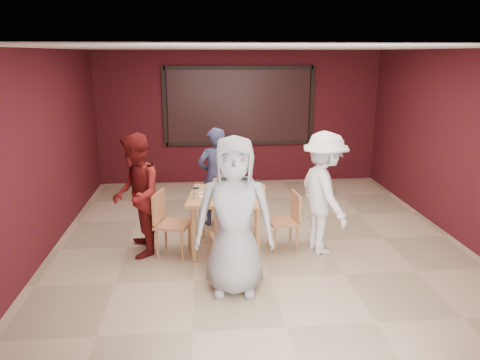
{
  "coord_description": "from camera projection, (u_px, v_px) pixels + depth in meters",
  "views": [
    {
      "loc": [
        -0.84,
        -6.44,
        2.74
      ],
      "look_at": [
        -0.3,
        -0.22,
        1.04
      ],
      "focal_mm": 35.0,
      "sensor_mm": 36.0,
      "label": 1
    }
  ],
  "objects": [
    {
      "name": "chair_back",
      "position": [
        229.0,
        200.0,
        7.35
      ],
      "size": [
        0.49,
        0.49,
        0.88
      ],
      "color": "#C2744B",
      "rests_on": "floor"
    },
    {
      "name": "diner_back",
      "position": [
        215.0,
        177.0,
        7.56
      ],
      "size": [
        0.68,
        0.55,
        1.6
      ],
      "primitive_type": "imported",
      "rotation": [
        0.0,
        0.0,
        3.46
      ],
      "color": "#2D3050",
      "rests_on": "floor"
    },
    {
      "name": "diner_front",
      "position": [
        234.0,
        216.0,
        5.33
      ],
      "size": [
        0.96,
        0.67,
        1.87
      ],
      "primitive_type": "imported",
      "rotation": [
        0.0,
        0.0,
        -0.08
      ],
      "color": "#999999",
      "rests_on": "floor"
    },
    {
      "name": "chair_front",
      "position": [
        230.0,
        233.0,
        5.93
      ],
      "size": [
        0.52,
        0.52,
        0.93
      ],
      "color": "#C2744B",
      "rests_on": "floor"
    },
    {
      "name": "floor",
      "position": [
        259.0,
        243.0,
        6.98
      ],
      "size": [
        7.0,
        7.0,
        0.0
      ],
      "primitive_type": "plane",
      "color": "tan",
      "rests_on": "ground"
    },
    {
      "name": "chair_left",
      "position": [
        168.0,
        220.0,
        6.45
      ],
      "size": [
        0.54,
        0.54,
        0.9
      ],
      "color": "#C2744B",
      "rests_on": "floor"
    },
    {
      "name": "window_blinds",
      "position": [
        239.0,
        106.0,
        9.86
      ],
      "size": [
        3.0,
        0.02,
        1.5
      ],
      "primitive_type": "cube",
      "color": "black"
    },
    {
      "name": "dining_table",
      "position": [
        227.0,
        202.0,
        6.53
      ],
      "size": [
        1.18,
        1.18,
        0.98
      ],
      "color": "tan",
      "rests_on": "floor"
    },
    {
      "name": "diner_right",
      "position": [
        324.0,
        193.0,
        6.47
      ],
      "size": [
        0.85,
        1.22,
        1.72
      ],
      "primitive_type": "imported",
      "rotation": [
        0.0,
        0.0,
        1.77
      ],
      "color": "white",
      "rests_on": "floor"
    },
    {
      "name": "diner_left",
      "position": [
        136.0,
        195.0,
        6.39
      ],
      "size": [
        0.74,
        0.9,
        1.71
      ],
      "primitive_type": "imported",
      "rotation": [
        0.0,
        0.0,
        -1.45
      ],
      "color": "maroon",
      "rests_on": "floor"
    },
    {
      "name": "chair_right",
      "position": [
        288.0,
        217.0,
        6.68
      ],
      "size": [
        0.44,
        0.44,
        0.82
      ],
      "color": "#C2744B",
      "rests_on": "floor"
    }
  ]
}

